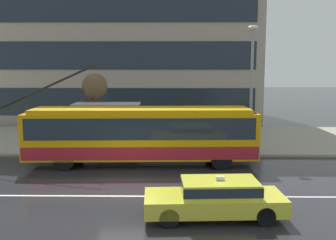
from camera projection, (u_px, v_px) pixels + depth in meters
The scene contains 13 objects.
ground_plane at pixel (125, 187), 16.09m from camera, with size 160.00×160.00×0.00m, color #26262A.
sidewalk_slab at pixel (144, 139), 26.36m from camera, with size 80.00×10.00×0.14m, color gray.
lane_centre_line at pixel (121, 196), 14.91m from camera, with size 72.00×0.14×0.01m, color silver.
trolleybus at pixel (142, 133), 19.62m from camera, with size 12.81×2.91×5.02m.
taxi_oncoming_near at pixel (216, 197), 12.72m from camera, with size 4.63×1.97×1.39m.
bus_shelter at pixel (108, 114), 23.21m from camera, with size 3.87×1.71×2.66m.
pedestrian_at_shelter at pixel (224, 127), 21.49m from camera, with size 1.02×1.02×1.93m.
pedestrian_approaching_curb at pixel (134, 133), 22.57m from camera, with size 0.50×0.50×1.66m.
pedestrian_walking_past at pixel (125, 129), 23.83m from camera, with size 0.45×0.45×1.71m.
pedestrian_waiting_by_pole at pixel (101, 129), 23.90m from camera, with size 0.46×0.46×1.65m.
street_lamp at pixel (252, 78), 21.92m from camera, with size 0.60×0.32×7.07m.
street_tree_bare at pixel (95, 89), 23.85m from camera, with size 1.70×1.79×4.40m.
office_tower_corner_left at pixel (127, 19), 38.84m from camera, with size 24.40×16.16×19.33m.
Camera 1 is at (2.00, -15.54, 4.92)m, focal length 41.56 mm.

